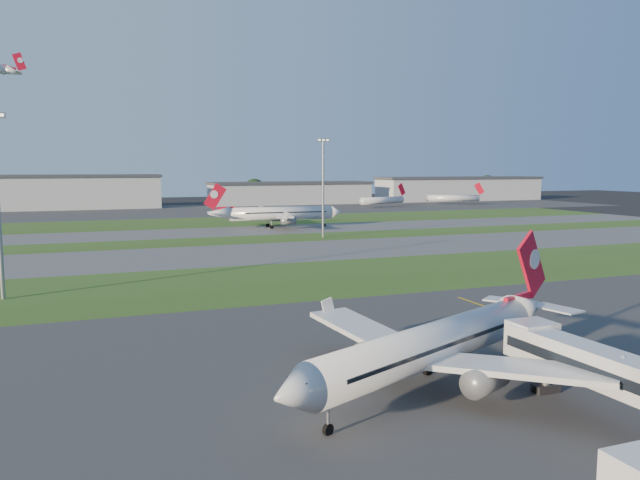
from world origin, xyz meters
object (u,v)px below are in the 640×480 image
airliner_parked (432,346)px  mini_jet_far (453,198)px  airliner_taxiing (280,214)px  light_mast_centre (323,181)px  mini_jet_near (382,200)px

airliner_parked → mini_jet_far: bearing=32.3°
airliner_parked → airliner_taxiing: 141.45m
mini_jet_far → light_mast_centre: size_ratio=1.03×
airliner_parked → light_mast_centre: bearing=48.9°
mini_jet_near → mini_jet_far: same height
airliner_parked → light_mast_centre: (32.94, 108.63, 11.04)m
mini_jet_near → light_mast_centre: bearing=-142.0°
airliner_taxiing → mini_jet_near: bearing=-130.4°
airliner_taxiing → mini_jet_far: airliner_taxiing is taller
light_mast_centre → airliner_taxiing: bearing=94.8°
light_mast_centre → airliner_parked: bearing=-106.9°
mini_jet_far → light_mast_centre: 161.40m
airliner_taxiing → mini_jet_far: bearing=-140.8°
airliner_parked → mini_jet_far: airliner_parked is taller
airliner_taxiing → light_mast_centre: size_ratio=1.53×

